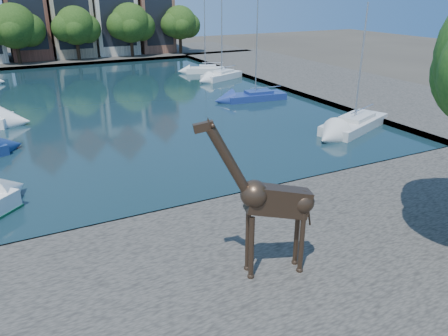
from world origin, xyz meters
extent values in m
plane|color=#38332B|center=(0.00, 0.00, 0.00)|extent=(160.00, 160.00, 0.00)
cube|color=black|center=(0.00, 24.00, 0.04)|extent=(38.00, 50.00, 0.08)
cube|color=#524F47|center=(0.00, -7.00, 0.25)|extent=(50.00, 14.00, 0.50)
cube|color=#524F47|center=(0.00, 56.00, 0.25)|extent=(60.00, 16.00, 0.50)
cube|color=#524F47|center=(25.00, 24.00, 0.25)|extent=(14.00, 52.00, 0.50)
cube|color=brown|center=(-4.00, 56.00, 7.00)|extent=(5.39, 9.00, 13.00)
cube|color=black|center=(-4.00, 51.52, 7.00)|extent=(4.40, 0.05, 9.75)
cube|color=tan|center=(2.00, 56.00, 6.25)|extent=(5.88, 9.00, 11.50)
cube|color=black|center=(2.00, 51.52, 6.25)|extent=(4.80, 0.05, 8.62)
cube|color=beige|center=(8.50, 56.00, 6.50)|extent=(6.37, 9.00, 12.00)
cube|color=black|center=(8.50, 51.52, 6.50)|extent=(5.20, 0.05, 9.00)
cube|color=brown|center=(15.00, 56.00, 5.75)|extent=(5.39, 9.00, 10.50)
cube|color=black|center=(15.00, 51.52, 5.75)|extent=(4.40, 0.05, 7.88)
cylinder|color=#332114|center=(-6.00, 50.50, 2.10)|extent=(0.50, 0.50, 3.20)
sphere|color=#1C3B11|center=(-6.00, 50.50, 5.50)|extent=(6.00, 6.00, 6.00)
sphere|color=#1C3B11|center=(-4.20, 50.80, 4.90)|extent=(4.50, 4.50, 4.50)
sphere|color=#1C3B11|center=(-7.65, 50.10, 5.20)|extent=(4.20, 4.20, 4.20)
cylinder|color=#332114|center=(2.00, 50.50, 2.10)|extent=(0.50, 0.50, 3.20)
sphere|color=#1C3B11|center=(2.00, 50.50, 5.32)|extent=(5.40, 5.40, 5.40)
sphere|color=#1C3B11|center=(3.62, 50.80, 4.78)|extent=(4.05, 4.05, 4.05)
sphere|color=#1C3B11|center=(0.51, 50.10, 5.05)|extent=(3.78, 3.78, 3.78)
cylinder|color=#332114|center=(10.00, 50.50, 2.10)|extent=(0.50, 0.50, 3.20)
sphere|color=#1C3B11|center=(10.00, 50.50, 5.44)|extent=(5.80, 5.80, 5.80)
sphere|color=#1C3B11|center=(11.74, 50.80, 4.86)|extent=(4.35, 4.35, 4.35)
sphere|color=#1C3B11|center=(8.40, 50.10, 5.15)|extent=(4.06, 4.06, 4.06)
cylinder|color=#332114|center=(18.00, 50.50, 2.10)|extent=(0.50, 0.50, 3.20)
sphere|color=#1C3B11|center=(18.00, 50.50, 5.26)|extent=(5.20, 5.20, 5.20)
sphere|color=#1C3B11|center=(19.56, 50.80, 4.74)|extent=(3.90, 3.90, 3.90)
sphere|color=#1C3B11|center=(16.57, 50.10, 5.00)|extent=(3.64, 3.64, 3.64)
cylinder|color=#3A291D|center=(-1.81, -6.38, 1.70)|extent=(0.18, 0.18, 2.41)
cylinder|color=#3A291D|center=(-1.68, -5.89, 1.70)|extent=(0.18, 0.18, 2.41)
cylinder|color=#3A291D|center=(-0.04, -6.86, 1.70)|extent=(0.18, 0.18, 2.41)
cylinder|color=#3A291D|center=(0.10, -6.37, 1.70)|extent=(0.18, 0.18, 2.41)
cube|color=#3A291D|center=(-0.80, -6.39, 3.31)|extent=(2.42, 1.22, 1.41)
cylinder|color=#3A291D|center=(-2.45, -5.94, 4.88)|extent=(1.58, 0.74, 2.49)
cube|color=#3A291D|center=(-3.25, -5.73, 6.10)|extent=(0.70, 0.37, 0.38)
cube|color=beige|center=(15.00, 6.83, 0.54)|extent=(7.34, 4.88, 0.93)
cube|color=beige|center=(15.00, 6.83, 0.85)|extent=(3.45, 2.72, 0.51)
cylinder|color=#B2B2B7|center=(15.00, 6.83, 5.02)|extent=(0.12, 0.12, 8.45)
cube|color=navy|center=(13.12, 18.54, 0.48)|extent=(6.05, 2.64, 0.80)
cube|color=navy|center=(13.12, 18.54, 0.74)|extent=(2.70, 1.69, 0.44)
cylinder|color=#B2B2B7|center=(13.12, 18.54, 4.98)|extent=(0.11, 0.11, 8.56)
cube|color=silver|center=(15.00, 29.59, 0.54)|extent=(5.81, 3.94, 0.92)
cube|color=silver|center=(15.00, 29.59, 0.85)|extent=(2.74, 2.19, 0.51)
cylinder|color=#B2B2B7|center=(15.00, 29.59, 5.81)|extent=(0.12, 0.12, 10.03)
cube|color=silver|center=(15.00, 34.34, 0.53)|extent=(5.16, 3.41, 0.89)
cube|color=silver|center=(15.00, 34.34, 0.82)|extent=(2.42, 1.91, 0.50)
cylinder|color=#B2B2B7|center=(15.00, 34.34, 4.97)|extent=(0.12, 0.12, 8.40)
camera|label=1|loc=(-8.48, -17.48, 9.98)|focal=35.00mm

